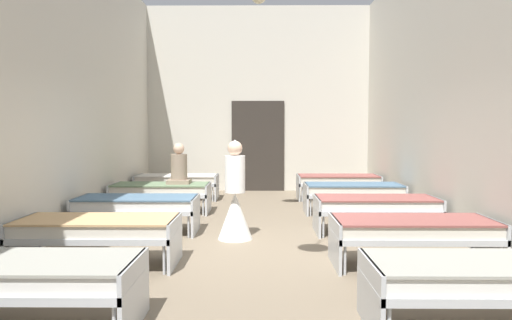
{
  "coord_description": "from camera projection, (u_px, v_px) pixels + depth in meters",
  "views": [
    {
      "loc": [
        0.07,
        -6.5,
        1.63
      ],
      "look_at": [
        0.0,
        0.73,
        1.17
      ],
      "focal_mm": 33.18,
      "sensor_mm": 36.0,
      "label": 1
    }
  ],
  "objects": [
    {
      "name": "bed_left_row_5",
      "position": [
        177.0,
        181.0,
        11.11
      ],
      "size": [
        1.9,
        0.84,
        0.57
      ],
      "color": "#B7BCC1",
      "rests_on": "ground"
    },
    {
      "name": "bed_right_row_4",
      "position": [
        353.0,
        191.0,
        9.26
      ],
      "size": [
        1.9,
        0.84,
        0.57
      ],
      "color": "#B7BCC1",
      "rests_on": "ground"
    },
    {
      "name": "bed_left_row_4",
      "position": [
        161.0,
        191.0,
        9.3
      ],
      "size": [
        1.9,
        0.84,
        0.57
      ],
      "color": "#B7BCC1",
      "rests_on": "ground"
    },
    {
      "name": "room_shell",
      "position": [
        256.0,
        80.0,
        7.72
      ],
      "size": [
        6.28,
        12.51,
        4.9
      ],
      "color": "beige",
      "rests_on": "ground"
    },
    {
      "name": "nurse_near_aisle",
      "position": [
        235.0,
        204.0,
        7.04
      ],
      "size": [
        0.52,
        0.52,
        1.49
      ],
      "rotation": [
        0.0,
        0.0,
        5.7
      ],
      "color": "white",
      "rests_on": "ground"
    },
    {
      "name": "bed_left_row_1",
      "position": [
        21.0,
        276.0,
        3.85
      ],
      "size": [
        1.9,
        0.84,
        0.57
      ],
      "color": "#B7BCC1",
      "rests_on": "ground"
    },
    {
      "name": "bed_right_row_1",
      "position": [
        485.0,
        277.0,
        3.82
      ],
      "size": [
        1.9,
        0.84,
        0.57
      ],
      "color": "#B7BCC1",
      "rests_on": "ground"
    },
    {
      "name": "bed_left_row_3",
      "position": [
        137.0,
        205.0,
        7.48
      ],
      "size": [
        1.9,
        0.84,
        0.57
      ],
      "color": "#B7BCC1",
      "rests_on": "ground"
    },
    {
      "name": "patient_seated_primary",
      "position": [
        179.0,
        169.0,
        9.31
      ],
      "size": [
        0.44,
        0.44,
        0.8
      ],
      "color": "gray",
      "rests_on": "bed_left_row_4"
    },
    {
      "name": "bed_right_row_3",
      "position": [
        376.0,
        206.0,
        7.45
      ],
      "size": [
        1.9,
        0.84,
        0.57
      ],
      "color": "#B7BCC1",
      "rests_on": "ground"
    },
    {
      "name": "bed_right_row_2",
      "position": [
        413.0,
        230.0,
        5.63
      ],
      "size": [
        1.9,
        0.84,
        0.57
      ],
      "color": "#B7BCC1",
      "rests_on": "ground"
    },
    {
      "name": "bed_left_row_2",
      "position": [
        98.0,
        229.0,
        5.67
      ],
      "size": [
        1.9,
        0.84,
        0.57
      ],
      "color": "#B7BCC1",
      "rests_on": "ground"
    },
    {
      "name": "bed_right_row_5",
      "position": [
        338.0,
        181.0,
        11.08
      ],
      "size": [
        1.9,
        0.84,
        0.57
      ],
      "color": "#B7BCC1",
      "rests_on": "ground"
    },
    {
      "name": "ground_plane",
      "position": [
        256.0,
        250.0,
        6.59
      ],
      "size": [
        6.48,
        12.91,
        0.1
      ],
      "primitive_type": "cube",
      "color": "#7A6B56"
    }
  ]
}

